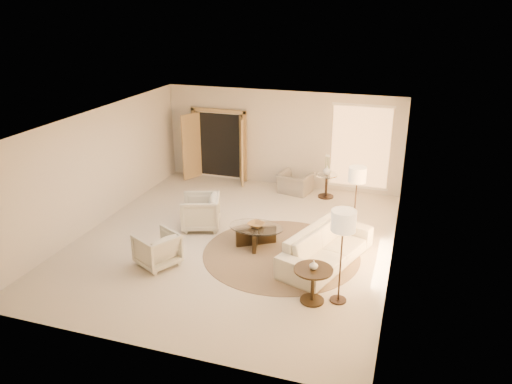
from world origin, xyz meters
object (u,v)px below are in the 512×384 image
(accent_chair, at_px, (295,180))
(floor_lamp_near, at_px, (357,178))
(armchair_left, at_px, (200,210))
(floor_lamp_far, at_px, (343,225))
(end_vase, at_px, (314,265))
(side_table, at_px, (326,183))
(armchair_right, at_px, (157,248))
(end_table, at_px, (313,279))
(bowl, at_px, (256,225))
(side_vase, at_px, (327,170))
(sofa, at_px, (327,247))
(coffee_table, at_px, (256,233))

(accent_chair, distance_m, floor_lamp_near, 3.16)
(armchair_left, relative_size, floor_lamp_near, 0.54)
(floor_lamp_far, xyz_separation_m, end_vase, (-0.46, -0.16, -0.79))
(side_table, height_order, floor_lamp_far, floor_lamp_far)
(armchair_left, bearing_deg, armchair_right, -22.44)
(end_table, xyz_separation_m, bowl, (-1.68, 1.83, 0.04))
(armchair_left, relative_size, floor_lamp_far, 0.50)
(armchair_right, height_order, floor_lamp_far, floor_lamp_far)
(end_table, relative_size, floor_lamp_near, 0.43)
(end_vase, bearing_deg, bowl, 132.46)
(side_table, distance_m, side_vase, 0.39)
(sofa, height_order, side_table, sofa)
(accent_chair, xyz_separation_m, end_table, (1.64, -5.28, 0.07))
(coffee_table, height_order, end_table, end_table)
(end_table, height_order, bowl, end_table)
(accent_chair, bearing_deg, floor_lamp_near, 143.54)
(end_table, bearing_deg, side_vase, 97.80)
(sofa, distance_m, bowl, 1.69)
(sofa, relative_size, armchair_right, 3.15)
(accent_chair, height_order, bowl, accent_chair)
(sofa, distance_m, side_vase, 3.80)
(armchair_left, bearing_deg, floor_lamp_near, 82.88)
(armchair_right, distance_m, accent_chair, 5.23)
(sofa, distance_m, armchair_left, 3.30)
(coffee_table, bearing_deg, sofa, -10.95)
(floor_lamp_near, bearing_deg, accent_chair, 131.42)
(armchair_right, relative_size, coffee_table, 0.49)
(floor_lamp_far, relative_size, side_vase, 7.19)
(coffee_table, bearing_deg, accent_chair, 89.31)
(sofa, bearing_deg, end_table, -159.95)
(bowl, bearing_deg, end_vase, -47.54)
(armchair_left, xyz_separation_m, floor_lamp_near, (3.57, 0.75, 0.97))
(sofa, distance_m, armchair_right, 3.53)
(armchair_left, height_order, side_table, armchair_left)
(armchair_left, relative_size, side_vase, 3.60)
(side_table, bearing_deg, end_table, -82.20)
(side_table, bearing_deg, sofa, -79.48)
(armchair_left, height_order, accent_chair, armchair_left)
(armchair_left, relative_size, side_table, 1.34)
(sofa, bearing_deg, floor_lamp_near, 5.62)
(floor_lamp_far, distance_m, end_vase, 0.92)
(floor_lamp_near, bearing_deg, end_table, -96.37)
(floor_lamp_near, bearing_deg, sofa, -103.45)
(armchair_right, height_order, end_table, armchair_right)
(floor_lamp_near, distance_m, floor_lamp_far, 2.89)
(accent_chair, relative_size, floor_lamp_near, 0.53)
(floor_lamp_far, bearing_deg, bowl, 141.87)
(coffee_table, distance_m, floor_lamp_far, 2.99)
(accent_chair, bearing_deg, bowl, 101.43)
(accent_chair, bearing_deg, coffee_table, 101.43)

